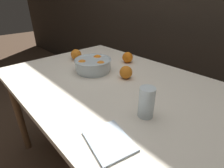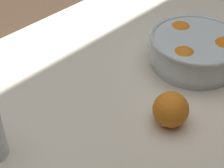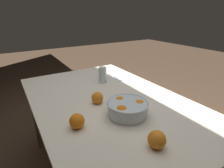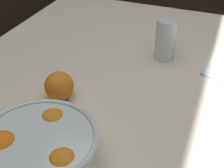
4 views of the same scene
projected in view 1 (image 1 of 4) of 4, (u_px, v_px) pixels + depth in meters
name	position (u px, v px, depth m)	size (l,w,h in m)	color
ground_plane	(116.00, 168.00, 1.34)	(12.00, 12.00, 0.00)	#4C3828
dining_table	(117.00, 94.00, 1.04)	(1.47, 0.95, 0.73)	beige
fruit_bowl	(93.00, 64.00, 1.14)	(0.24, 0.24, 0.09)	silver
juice_glass	(146.00, 104.00, 0.72)	(0.07, 0.07, 0.13)	#F4A314
orange_loose_near_bowl	(76.00, 55.00, 1.36)	(0.08, 0.08, 0.08)	orange
orange_loose_front	(126.00, 72.00, 1.05)	(0.08, 0.08, 0.08)	orange
orange_loose_aside	(128.00, 57.00, 1.30)	(0.08, 0.08, 0.08)	orange
napkin	(109.00, 141.00, 0.61)	(0.17, 0.14, 0.01)	silver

